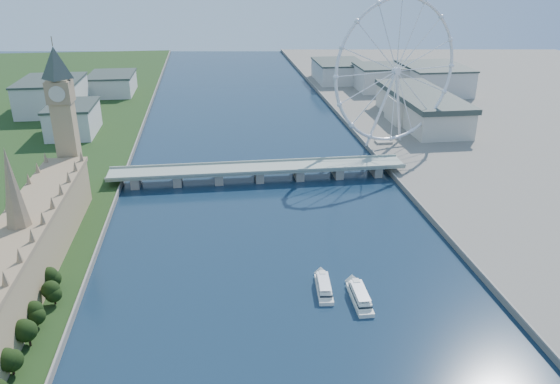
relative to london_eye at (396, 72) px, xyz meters
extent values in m
cube|color=tan|center=(-247.98, -185.08, -50.52)|extent=(24.00, 200.00, 28.00)
cone|color=#937A59|center=(-247.98, -185.08, -14.52)|extent=(12.00, 12.00, 40.00)
cube|color=tan|center=(-247.98, -77.08, -24.52)|extent=(13.00, 13.00, 80.00)
cube|color=#937A59|center=(-247.98, -77.08, 7.48)|extent=(15.00, 15.00, 14.00)
pyramid|color=#2D3833|center=(-247.98, -77.08, 35.48)|extent=(20.02, 20.02, 20.00)
cube|color=gray|center=(-119.98, -55.08, -59.02)|extent=(220.00, 22.00, 2.00)
cube|color=gray|center=(-209.98, -55.08, -63.77)|extent=(6.00, 20.00, 7.50)
cube|color=gray|center=(-179.98, -55.08, -63.77)|extent=(6.00, 20.00, 7.50)
cube|color=gray|center=(-149.98, -55.08, -63.77)|extent=(6.00, 20.00, 7.50)
cube|color=gray|center=(-119.98, -55.08, -63.77)|extent=(6.00, 20.00, 7.50)
cube|color=gray|center=(-89.98, -55.08, -63.77)|extent=(6.00, 20.00, 7.50)
cube|color=gray|center=(-59.98, -55.08, -63.77)|extent=(6.00, 20.00, 7.50)
cube|color=gray|center=(-29.98, -55.08, -63.77)|extent=(6.00, 20.00, 7.50)
torus|color=silver|center=(0.02, -0.08, 0.48)|extent=(113.60, 39.12, 118.60)
cylinder|color=silver|center=(0.02, -0.08, 0.48)|extent=(7.25, 6.61, 6.00)
cube|color=gray|center=(-2.98, 9.92, -63.52)|extent=(14.00, 10.00, 2.00)
cube|color=beige|center=(-279.98, 74.92, -51.52)|extent=(40.00, 60.00, 26.00)
cube|color=beige|center=(-319.98, 164.92, -48.52)|extent=(60.00, 80.00, 32.00)
cube|color=beige|center=(-269.98, 244.92, -53.52)|extent=(50.00, 70.00, 22.00)
cube|color=beige|center=(60.02, 224.92, -50.52)|extent=(60.00, 60.00, 28.00)
cube|color=beige|center=(120.02, 204.92, -49.52)|extent=(70.00, 90.00, 30.00)
cube|color=beige|center=(20.02, 284.92, -52.52)|extent=(60.00, 80.00, 24.00)
camera|label=1|loc=(-153.67, -435.99, 83.14)|focal=35.00mm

